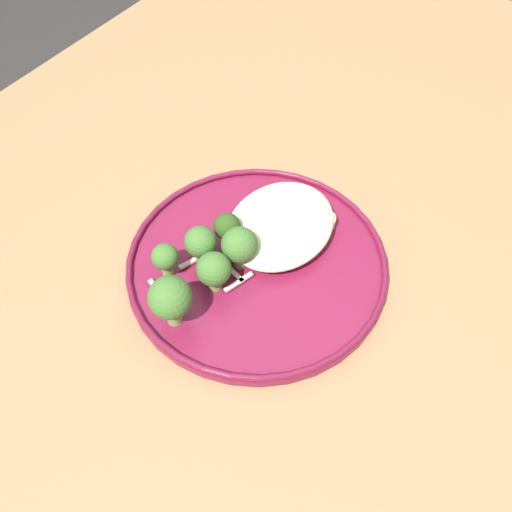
# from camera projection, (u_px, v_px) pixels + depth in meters

# --- Properties ---
(ground) EXTENTS (6.00, 6.00, 0.00)m
(ground) POSITION_uv_depth(u_px,v_px,m) (268.00, 449.00, 1.23)
(ground) COLOR #2D2B28
(wooden_dining_table) EXTENTS (1.40, 1.00, 0.74)m
(wooden_dining_table) POSITION_uv_depth(u_px,v_px,m) (278.00, 278.00, 0.71)
(wooden_dining_table) COLOR #9E754C
(wooden_dining_table) RESTS_ON ground
(dinner_plate) EXTENTS (0.29, 0.29, 0.02)m
(dinner_plate) POSITION_uv_depth(u_px,v_px,m) (256.00, 262.00, 0.61)
(dinner_plate) COLOR maroon
(dinner_plate) RESTS_ON wooden_dining_table
(noodle_bed) EXTENTS (0.14, 0.12, 0.03)m
(noodle_bed) POSITION_uv_depth(u_px,v_px,m) (282.00, 228.00, 0.62)
(noodle_bed) COLOR beige
(noodle_bed) RESTS_ON dinner_plate
(seared_scallop_left_edge) EXTENTS (0.02, 0.02, 0.02)m
(seared_scallop_left_edge) POSITION_uv_depth(u_px,v_px,m) (288.00, 218.00, 0.63)
(seared_scallop_left_edge) COLOR beige
(seared_scallop_left_edge) RESTS_ON dinner_plate
(seared_scallop_front_small) EXTENTS (0.03, 0.03, 0.01)m
(seared_scallop_front_small) POSITION_uv_depth(u_px,v_px,m) (323.00, 220.00, 0.63)
(seared_scallop_front_small) COLOR #E5C689
(seared_scallop_front_small) RESTS_ON dinner_plate
(seared_scallop_rear_pale) EXTENTS (0.02, 0.02, 0.01)m
(seared_scallop_rear_pale) POSITION_uv_depth(u_px,v_px,m) (264.00, 210.00, 0.64)
(seared_scallop_rear_pale) COLOR #DBB77A
(seared_scallop_rear_pale) RESTS_ON dinner_plate
(seared_scallop_tilted_round) EXTENTS (0.04, 0.04, 0.01)m
(seared_scallop_tilted_round) POSITION_uv_depth(u_px,v_px,m) (254.00, 239.00, 0.62)
(seared_scallop_tilted_round) COLOR beige
(seared_scallop_tilted_round) RESTS_ON dinner_plate
(broccoli_floret_right_tilted) EXTENTS (0.04, 0.04, 0.06)m
(broccoli_floret_right_tilted) POSITION_uv_depth(u_px,v_px,m) (170.00, 299.00, 0.53)
(broccoli_floret_right_tilted) COLOR #89A356
(broccoli_floret_right_tilted) RESTS_ON dinner_plate
(broccoli_floret_rear_charred) EXTENTS (0.04, 0.04, 0.05)m
(broccoli_floret_rear_charred) POSITION_uv_depth(u_px,v_px,m) (214.00, 270.00, 0.57)
(broccoli_floret_rear_charred) COLOR #7A994C
(broccoli_floret_rear_charred) RESTS_ON dinner_plate
(broccoli_floret_left_leaning) EXTENTS (0.03, 0.03, 0.05)m
(broccoli_floret_left_leaning) POSITION_uv_depth(u_px,v_px,m) (227.00, 227.00, 0.60)
(broccoli_floret_left_leaning) COLOR #7A994C
(broccoli_floret_left_leaning) RESTS_ON dinner_plate
(broccoli_floret_small_sprig) EXTENTS (0.04, 0.04, 0.05)m
(broccoli_floret_small_sprig) POSITION_uv_depth(u_px,v_px,m) (201.00, 243.00, 0.58)
(broccoli_floret_small_sprig) COLOR #7A994C
(broccoli_floret_small_sprig) RESTS_ON dinner_plate
(broccoli_floret_beside_noodles) EXTENTS (0.03, 0.03, 0.05)m
(broccoli_floret_beside_noodles) POSITION_uv_depth(u_px,v_px,m) (165.00, 258.00, 0.58)
(broccoli_floret_beside_noodles) COLOR #7A994C
(broccoli_floret_beside_noodles) RESTS_ON dinner_plate
(broccoli_floret_split_head) EXTENTS (0.04, 0.04, 0.06)m
(broccoli_floret_split_head) POSITION_uv_depth(u_px,v_px,m) (239.00, 246.00, 0.58)
(broccoli_floret_split_head) COLOR #7A994C
(broccoli_floret_split_head) RESTS_ON dinner_plate
(onion_sliver_short_strip) EXTENTS (0.04, 0.02, 0.00)m
(onion_sliver_short_strip) POSITION_uv_depth(u_px,v_px,m) (241.00, 283.00, 0.59)
(onion_sliver_short_strip) COLOR silver
(onion_sliver_short_strip) RESTS_ON dinner_plate
(onion_sliver_pale_crescent) EXTENTS (0.02, 0.06, 0.00)m
(onion_sliver_pale_crescent) POSITION_uv_depth(u_px,v_px,m) (164.00, 298.00, 0.58)
(onion_sliver_pale_crescent) COLOR silver
(onion_sliver_pale_crescent) RESTS_ON dinner_plate
(onion_sliver_curled_piece) EXTENTS (0.02, 0.04, 0.00)m
(onion_sliver_curled_piece) POSITION_uv_depth(u_px,v_px,m) (230.00, 269.00, 0.60)
(onion_sliver_curled_piece) COLOR silver
(onion_sliver_curled_piece) RESTS_ON dinner_plate
(onion_sliver_long_sliver) EXTENTS (0.04, 0.02, 0.00)m
(onion_sliver_long_sliver) POSITION_uv_depth(u_px,v_px,m) (197.00, 259.00, 0.61)
(onion_sliver_long_sliver) COLOR silver
(onion_sliver_long_sliver) RESTS_ON dinner_plate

